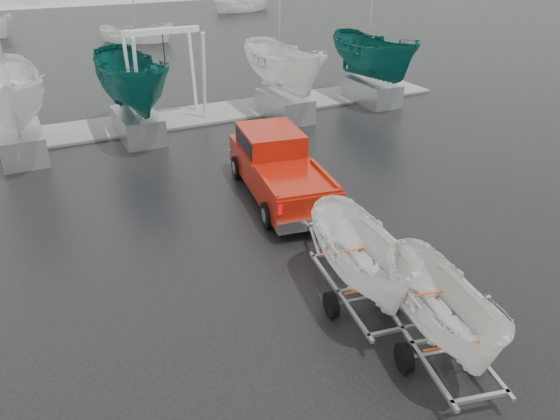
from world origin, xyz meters
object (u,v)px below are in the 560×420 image
Objects in this scene: trailer_parked at (450,260)px; boat_hoist at (165,62)px; trailer_hitched at (366,207)px; pickup_truck at (277,164)px.

trailer_parked is 1.05× the size of boat_hoist.
boat_hoist is (0.07, 15.73, 0.11)m from trailer_hitched.
trailer_parked is 17.94m from boat_hoist.
boat_hoist is (-0.95, 9.32, 1.63)m from pickup_truck.
trailer_parked is (0.39, -2.20, -0.20)m from trailer_hitched.
trailer_hitched is at bearing 113.45° from trailer_parked.
trailer_hitched is 1.14× the size of boat_hoist.
trailer_hitched is at bearing -90.00° from pickup_truck.
boat_hoist reaches higher than pickup_truck.
boat_hoist is at bearing 104.34° from trailer_parked.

